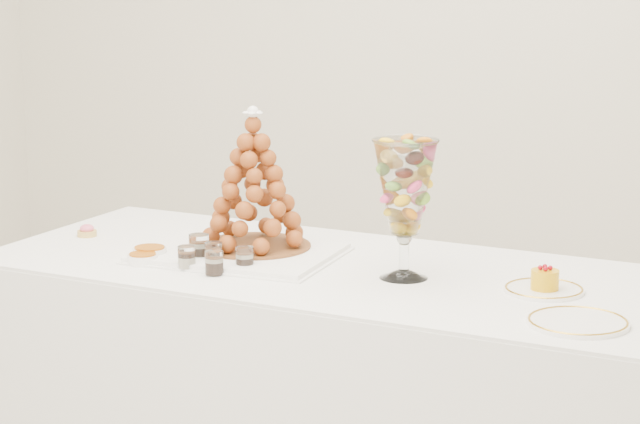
% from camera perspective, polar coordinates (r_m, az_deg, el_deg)
% --- Properties ---
extents(buffet_table, '(2.13, 0.96, 0.79)m').
position_cam_1_polar(buffet_table, '(3.58, 1.32, -8.73)').
color(buffet_table, white).
rests_on(buffet_table, ground).
extents(lace_tray, '(0.55, 0.42, 0.02)m').
position_cam_1_polar(lace_tray, '(3.60, -3.75, -1.90)').
color(lace_tray, white).
rests_on(lace_tray, buffet_table).
extents(macaron_vase, '(0.17, 0.17, 0.38)m').
position_cam_1_polar(macaron_vase, '(3.32, 3.90, 1.05)').
color(macaron_vase, white).
rests_on(macaron_vase, buffet_table).
extents(cake_plate, '(0.21, 0.21, 0.01)m').
position_cam_1_polar(cake_plate, '(3.28, 10.20, -3.53)').
color(cake_plate, white).
rests_on(cake_plate, buffet_table).
extents(spare_plate, '(0.24, 0.24, 0.01)m').
position_cam_1_polar(spare_plate, '(3.02, 11.70, -4.97)').
color(spare_plate, white).
rests_on(spare_plate, buffet_table).
extents(pink_tart, '(0.06, 0.06, 0.04)m').
position_cam_1_polar(pink_tart, '(3.90, -10.61, -0.87)').
color(pink_tart, tan).
rests_on(pink_tart, buffet_table).
extents(verrine_a, '(0.06, 0.06, 0.08)m').
position_cam_1_polar(verrine_a, '(3.54, -5.55, -1.65)').
color(verrine_a, white).
rests_on(verrine_a, buffet_table).
extents(verrine_b, '(0.06, 0.06, 0.07)m').
position_cam_1_polar(verrine_b, '(3.50, -4.89, -1.92)').
color(verrine_b, white).
rests_on(verrine_b, buffet_table).
extents(verrine_c, '(0.05, 0.05, 0.07)m').
position_cam_1_polar(verrine_c, '(3.44, -3.47, -2.14)').
color(verrine_c, white).
rests_on(verrine_c, buffet_table).
extents(verrine_d, '(0.06, 0.06, 0.07)m').
position_cam_1_polar(verrine_d, '(3.46, -6.11, -2.10)').
color(verrine_d, white).
rests_on(verrine_d, buffet_table).
extents(verrine_e, '(0.05, 0.05, 0.07)m').
position_cam_1_polar(verrine_e, '(3.40, -4.86, -2.34)').
color(verrine_e, white).
rests_on(verrine_e, buffet_table).
extents(ramekin_back, '(0.10, 0.10, 0.03)m').
position_cam_1_polar(ramekin_back, '(3.60, -7.79, -1.88)').
color(ramekin_back, white).
rests_on(ramekin_back, buffet_table).
extents(ramekin_front, '(0.09, 0.09, 0.03)m').
position_cam_1_polar(ramekin_front, '(3.54, -8.11, -2.15)').
color(ramekin_front, white).
rests_on(ramekin_front, buffet_table).
extents(croquembouche, '(0.33, 0.33, 0.41)m').
position_cam_1_polar(croquembouche, '(3.59, -3.05, 1.50)').
color(croquembouche, brown).
rests_on(croquembouche, lace_tray).
extents(mousse_cake, '(0.07, 0.07, 0.06)m').
position_cam_1_polar(mousse_cake, '(3.27, 10.24, -3.04)').
color(mousse_cake, '#E0A20A').
rests_on(mousse_cake, cake_plate).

